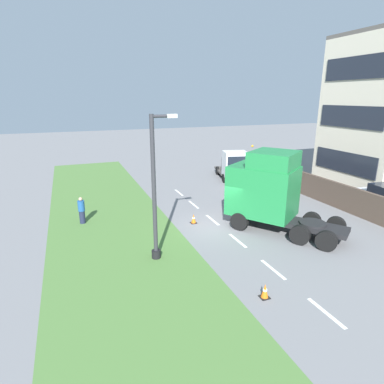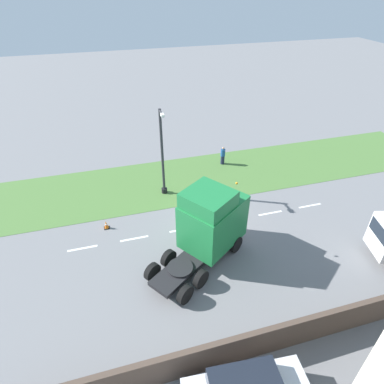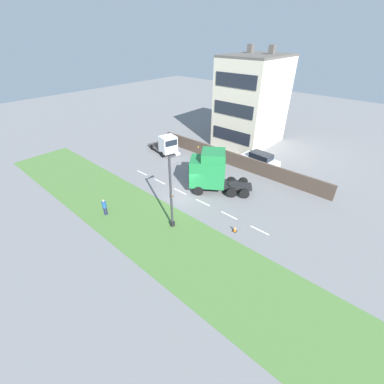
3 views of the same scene
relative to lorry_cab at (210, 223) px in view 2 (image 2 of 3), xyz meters
The scene contains 9 objects.
ground_plane 3.53m from the lorry_cab, 152.22° to the left, with size 120.00×120.00×0.00m, color slate.
grass_verge 8.78m from the lorry_cab, behind, with size 7.00×44.00×0.01m.
lane_markings 3.34m from the lorry_cab, 166.83° to the left, with size 0.16×17.80×0.00m.
boundary_wall 6.87m from the lorry_cab, 10.79° to the left, with size 0.25×24.00×1.75m.
lorry_cab is the anchor object (origin of this frame).
lamp_post 7.05m from the lorry_cab, 169.17° to the right, with size 1.33×0.43×6.68m.
pedestrian 11.03m from the lorry_cab, 155.46° to the left, with size 0.39×0.39×1.65m.
traffic_cone_lead 7.34m from the lorry_cab, 123.76° to the right, with size 0.36×0.36×0.58m.
traffic_cone_trailing 4.68m from the lorry_cab, 150.01° to the left, with size 0.36×0.36×0.58m.
Camera 2 is at (15.61, -6.09, 14.13)m, focal length 30.00 mm.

